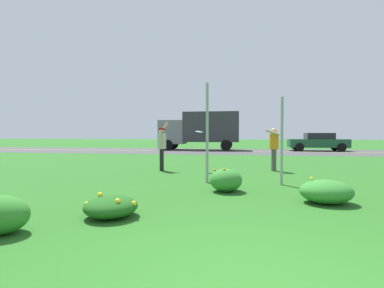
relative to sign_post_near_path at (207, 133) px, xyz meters
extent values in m
plane|color=#26601E|center=(1.09, 4.74, -1.42)|extent=(120.00, 120.00, 0.00)
cube|color=#424244|center=(1.09, 15.56, -1.42)|extent=(120.00, 8.06, 0.01)
cube|color=yellow|center=(1.09, 15.56, -1.41)|extent=(120.00, 0.16, 0.00)
ellipsoid|color=#1E5619|center=(-1.20, -3.90, -1.24)|extent=(0.89, 0.96, 0.36)
sphere|color=yellow|center=(-0.99, -4.11, -1.10)|extent=(0.09, 0.09, 0.09)
sphere|color=yellow|center=(-0.78, -3.93, -1.17)|extent=(0.08, 0.08, 0.08)
sphere|color=yellow|center=(-1.41, -3.87, -1.06)|extent=(0.09, 0.09, 0.09)
sphere|color=yellow|center=(-1.10, -4.10, -1.16)|extent=(0.08, 0.08, 0.08)
sphere|color=yellow|center=(-1.55, -4.07, -1.17)|extent=(0.07, 0.07, 0.07)
sphere|color=yellow|center=(-1.38, -3.90, -1.21)|extent=(0.06, 0.06, 0.06)
sphere|color=yellow|center=(-1.43, -4.09, -1.16)|extent=(0.06, 0.06, 0.06)
ellipsoid|color=#337F2D|center=(0.60, -1.29, -1.14)|extent=(0.79, 0.81, 0.56)
sphere|color=orange|center=(0.56, -1.06, -0.92)|extent=(0.05, 0.05, 0.05)
sphere|color=orange|center=(0.56, -1.42, -0.87)|extent=(0.07, 0.07, 0.07)
sphere|color=orange|center=(0.35, -1.03, -1.07)|extent=(0.08, 0.08, 0.08)
sphere|color=orange|center=(0.33, -1.28, -0.90)|extent=(0.06, 0.06, 0.06)
ellipsoid|color=#337F2D|center=(2.66, -2.23, -1.19)|extent=(1.04, 0.92, 0.47)
sphere|color=yellow|center=(2.40, -2.13, -0.94)|extent=(0.07, 0.07, 0.07)
sphere|color=yellow|center=(2.48, -2.11, -1.16)|extent=(0.05, 0.05, 0.05)
sphere|color=yellow|center=(2.82, -2.39, -1.06)|extent=(0.06, 0.06, 0.06)
sphere|color=yellow|center=(2.52, -1.87, -1.08)|extent=(0.07, 0.07, 0.07)
sphere|color=yellow|center=(2.67, -2.10, -1.13)|extent=(0.07, 0.07, 0.07)
sphere|color=yellow|center=(2.67, -2.06, -1.15)|extent=(0.06, 0.06, 0.06)
cube|color=#93969B|center=(0.00, 0.00, 0.00)|extent=(0.07, 0.10, 2.85)
cube|color=#93969B|center=(2.05, -0.05, -0.22)|extent=(0.07, 0.10, 2.40)
cylinder|color=#B2B2B7|center=(-2.01, 2.56, -0.30)|extent=(0.34, 0.34, 0.59)
sphere|color=tan|center=(-2.01, 2.56, 0.09)|extent=(0.21, 0.21, 0.21)
cylinder|color=black|center=(-2.02, 2.64, -1.01)|extent=(0.14, 0.14, 0.83)
cylinder|color=black|center=(-2.00, 2.47, -1.01)|extent=(0.14, 0.14, 0.83)
cylinder|color=tan|center=(-1.98, 2.76, 0.18)|extent=(0.39, 0.14, 0.51)
cylinder|color=tan|center=(-1.96, 2.36, -0.32)|extent=(0.12, 0.10, 0.56)
cylinder|color=red|center=(-2.01, 2.56, 0.16)|extent=(0.22, 0.22, 0.07)
cylinder|color=red|center=(-1.92, 2.57, 0.13)|extent=(0.15, 0.15, 0.02)
cylinder|color=orange|center=(2.17, 3.14, -0.31)|extent=(0.34, 0.34, 0.58)
sphere|color=tan|center=(2.17, 3.14, 0.08)|extent=(0.21, 0.21, 0.21)
cylinder|color=#4C4742|center=(2.18, 3.06, -1.01)|extent=(0.14, 0.14, 0.82)
cylinder|color=#4C4742|center=(2.16, 3.23, -1.01)|extent=(0.14, 0.14, 0.82)
cylinder|color=tan|center=(2.09, 2.93, 0.02)|extent=(0.56, 0.17, 0.25)
cylinder|color=tan|center=(2.12, 3.34, -0.33)|extent=(0.12, 0.10, 0.55)
cylinder|color=#ADD6E5|center=(-0.60, 2.61, 0.05)|extent=(0.28, 0.28, 0.08)
torus|color=#ADD6E5|center=(-0.60, 2.61, 0.05)|extent=(0.28, 0.27, 0.08)
cube|color=#194C2D|center=(7.02, 17.38, -0.80)|extent=(4.50, 1.82, 0.66)
cube|color=black|center=(7.12, 17.38, -0.23)|extent=(2.10, 1.64, 0.52)
cylinder|color=black|center=(5.47, 16.49, -1.09)|extent=(0.66, 0.22, 0.66)
cylinder|color=black|center=(5.47, 18.27, -1.09)|extent=(0.66, 0.22, 0.66)
cylinder|color=black|center=(8.57, 16.49, -1.09)|extent=(0.66, 0.22, 0.66)
cylinder|color=black|center=(8.57, 18.27, -1.09)|extent=(0.66, 0.22, 0.66)
cube|color=slate|center=(-4.90, 17.38, 0.10)|extent=(2.10, 2.30, 2.00)
cube|color=#333338|center=(-1.55, 17.38, 0.53)|extent=(4.60, 2.30, 2.50)
cylinder|color=black|center=(-5.10, 16.28, -0.98)|extent=(0.88, 0.26, 0.88)
cylinder|color=black|center=(-5.10, 18.48, -0.98)|extent=(0.88, 0.26, 0.88)
cylinder|color=black|center=(-0.26, 16.28, -0.98)|extent=(0.88, 0.26, 0.88)
cylinder|color=black|center=(-0.26, 18.48, -0.98)|extent=(0.88, 0.26, 0.88)
camera|label=1|loc=(0.97, -8.79, -0.01)|focal=28.99mm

